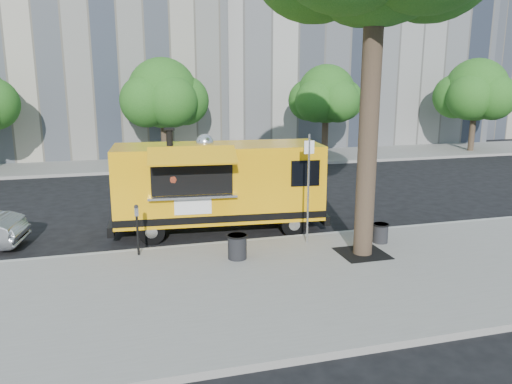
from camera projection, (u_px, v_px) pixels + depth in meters
The scene contains 15 objects.
ground at pixel (240, 235), 14.92m from camera, with size 120.00×120.00×0.00m, color black.
sidewalk at pixel (282, 285), 11.15m from camera, with size 60.00×6.00×0.15m, color gray.
curb at pixel (247, 243), 14.03m from camera, with size 60.00×0.14×0.16m, color #999993.
far_sidewalk at pixel (182, 162), 27.59m from camera, with size 60.00×5.00×0.15m, color gray.
building_mid at pixel (322, 4), 37.42m from camera, with size 20.00×14.00×20.00m, color #9A9690.
building_right at pixel (509, 38), 43.47m from camera, with size 16.00×12.00×16.00m, color #A39B87.
tree_well at pixel (362, 253), 12.93m from camera, with size 1.20×1.20×0.02m, color black.
far_tree_b at pixel (163, 93), 25.74m from camera, with size 3.60×3.60×5.50m.
far_tree_c at pixel (326, 94), 27.82m from camera, with size 3.24×3.24×5.21m.
far_tree_d at pixel (476, 90), 30.56m from camera, with size 3.78×3.78×5.64m.
sign_post at pixel (308, 182), 13.45m from camera, with size 0.28×0.06×3.00m.
parking_meter at pixel (137, 224), 12.66m from camera, with size 0.11×0.11×1.33m.
food_truck at pixel (218, 184), 14.96m from camera, with size 6.58×3.24×3.17m.
trash_bin_left at pixel (237, 246), 12.51m from camera, with size 0.52×0.52×0.62m.
trash_bin_right at pixel (381, 232), 13.76m from camera, with size 0.44×0.44×0.53m.
Camera 1 is at (-3.32, -13.87, 4.59)m, focal length 35.00 mm.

